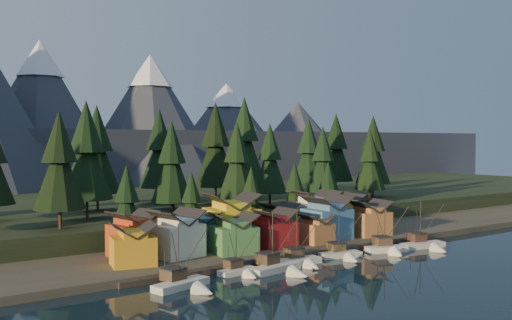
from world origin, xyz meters
TOP-DOWN VIEW (x-y plane):
  - ground at (0.00, 0.00)m, footprint 500.00×500.00m
  - shore_strip at (0.00, 40.00)m, footprint 400.00×50.00m
  - hillside at (0.00, 90.00)m, footprint 420.00×100.00m
  - dock at (0.00, 16.50)m, footprint 80.00×4.00m
  - mountain_ridge at (-4.20, 213.59)m, footprint 560.00×190.00m
  - boat_0 at (-30.84, 7.78)m, footprint 11.43×11.98m
  - boat_1 at (-17.57, 10.98)m, footprint 8.13×8.76m
  - boat_2 at (-10.28, 8.26)m, footprint 12.09×12.88m
  - boat_3 at (-2.76, 10.95)m, footprint 10.09×10.84m
  - boat_4 at (8.77, 10.97)m, footprint 10.01×10.50m
  - boat_5 at (21.27, 9.39)m, footprint 10.36×10.98m
  - boat_6 at (32.14, 7.62)m, footprint 11.83×12.49m
  - house_front_0 at (-33.32, 24.25)m, footprint 9.49×9.16m
  - house_front_1 at (-22.90, 26.70)m, footprint 10.74×10.45m
  - house_front_2 at (-11.16, 23.12)m, footprint 9.78×9.84m
  - house_front_3 at (-0.43, 23.29)m, footprint 8.30×7.91m
  - house_front_4 at (10.63, 21.91)m, footprint 6.50×7.02m
  - house_front_5 at (16.17, 24.16)m, footprint 10.18×9.31m
  - house_front_6 at (28.86, 22.34)m, footprint 9.81×9.41m
  - house_back_0 at (-29.88, 32.39)m, footprint 9.61×9.33m
  - house_back_1 at (-14.24, 31.82)m, footprint 8.15×8.23m
  - house_back_2 at (-6.19, 31.85)m, footprint 12.65×11.94m
  - house_back_3 at (8.88, 33.72)m, footprint 8.46×7.58m
  - house_back_4 at (19.82, 32.34)m, footprint 11.36×11.03m
  - house_back_5 at (30.65, 33.24)m, footprint 8.59×8.69m
  - tree_hill_2 at (-40.00, 48.00)m, footprint 11.09×11.09m
  - tree_hill_3 at (-30.00, 60.00)m, footprint 12.50×12.50m
  - tree_hill_4 at (-22.00, 75.00)m, footprint 12.46×12.46m
  - tree_hill_5 at (-12.00, 50.00)m, footprint 10.39×10.39m
  - tree_hill_6 at (-4.00, 65.00)m, footprint 9.83×9.83m
  - tree_hill_7 at (6.00, 48.00)m, footprint 10.37×10.37m
  - tree_hill_8 at (14.00, 72.00)m, footprint 13.29×13.29m
  - tree_hill_9 at (22.00, 55.00)m, footprint 10.43×10.43m
  - tree_hill_10 at (30.00, 80.00)m, footprint 14.50×14.50m
  - tree_hill_11 at (38.00, 50.00)m, footprint 10.08×10.08m
  - tree_hill_12 at (46.00, 66.00)m, footprint 11.56×11.56m
  - tree_hill_13 at (56.00, 48.00)m, footprint 9.71×9.71m
  - tree_hill_14 at (64.00, 72.00)m, footprint 12.38×12.38m
  - tree_hill_15 at (0.00, 82.00)m, footprint 12.49×12.49m
  - tree_hill_17 at (68.00, 58.00)m, footprint 11.91×11.91m
  - tree_shore_0 at (-28.00, 40.00)m, footprint 7.97×7.97m
  - tree_shore_1 at (-12.00, 40.00)m, footprint 7.09×7.09m
  - tree_shore_2 at (5.00, 40.00)m, footprint 7.43×7.43m
  - tree_shore_3 at (19.00, 40.00)m, footprint 7.77×7.77m
  - tree_shore_4 at (31.00, 40.00)m, footprint 7.73×7.73m

SIDE VIEW (x-z plane):
  - ground at x=0.00m, z-range 0.00..0.00m
  - dock at x=0.00m, z-range 0.00..1.00m
  - shore_strip at x=0.00m, z-range 0.00..1.50m
  - boat_1 at x=-17.57m, z-range -3.05..7.06m
  - boat_4 at x=8.77m, z-range -3.48..7.77m
  - boat_3 at x=-2.76m, z-range -3.63..8.20m
  - boat_6 at x=32.14m, z-range -3.94..8.51m
  - boat_0 at x=-30.84m, z-range -3.85..8.43m
  - boat_2 at x=-10.28m, z-range -4.00..8.59m
  - boat_5 at x=21.27m, z-range -3.75..8.69m
  - hillside at x=0.00m, z-range 0.00..6.00m
  - house_front_4 at x=10.63m, z-range 1.67..8.30m
  - house_front_0 at x=-33.32m, z-range 1.70..9.70m
  - house_back_1 at x=-14.24m, z-range 1.70..9.85m
  - house_front_2 at x=-11.16m, z-range 1.71..10.01m
  - house_back_3 at x=8.88m, z-range 1.71..10.09m
  - house_front_3 at x=-0.43m, z-range 1.71..10.15m
  - house_front_6 at x=28.86m, z-range 1.72..10.34m
  - house_back_0 at x=-29.88m, z-range 1.73..10.96m
  - house_back_5 at x=30.65m, z-range 1.73..11.10m
  - house_front_1 at x=-22.90m, z-range 1.74..11.25m
  - house_front_5 at x=16.17m, z-range 1.76..12.16m
  - house_back_4 at x=19.82m, z-range 1.77..12.63m
  - house_back_2 at x=-6.19m, z-range 1.79..13.43m
  - tree_shore_1 at x=-12.00m, z-range 2.26..18.78m
  - tree_shore_2 at x=5.00m, z-range 2.30..19.61m
  - tree_shore_4 at x=31.00m, z-range 2.33..20.34m
  - tree_shore_3 at x=19.00m, z-range 2.34..20.45m
  - tree_shore_0 at x=-28.00m, z-range 2.36..20.92m
  - tree_hill_13 at x=56.00m, z-range 7.05..29.66m
  - tree_hill_6 at x=-4.00m, z-range 7.07..29.97m
  - tree_hill_11 at x=38.00m, z-range 7.09..30.57m
  - tree_hill_7 at x=6.00m, z-range 7.13..31.27m
  - tree_hill_5 at x=-12.00m, z-range 7.13..31.34m
  - tree_hill_9 at x=22.00m, z-range 7.13..31.44m
  - tree_hill_2 at x=-40.00m, z-range 7.21..33.04m
  - tree_hill_12 at x=46.00m, z-range 7.26..34.17m
  - tree_hill_17 at x=68.00m, z-range 7.30..35.04m
  - tree_hill_14 at x=64.00m, z-range 7.35..36.19m
  - tree_hill_4 at x=-22.00m, z-range 7.36..36.38m
  - tree_hill_15 at x=0.00m, z-range 7.36..36.45m
  - tree_hill_3 at x=-30.00m, z-range 7.36..36.48m
  - tree_hill_8 at x=14.00m, z-range 7.45..38.40m
  - tree_hill_10 at x=30.00m, z-range 7.58..41.35m
  - mountain_ridge at x=-4.20m, z-range -18.94..71.06m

